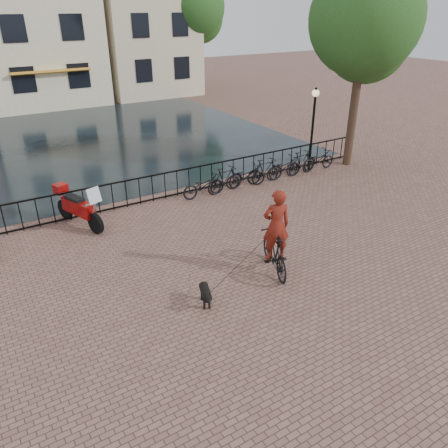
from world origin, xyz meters
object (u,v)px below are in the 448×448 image
lamp_post (314,116)px  motorcycle (78,203)px  cyclist (276,237)px  dog (205,294)px

lamp_post → motorcycle: (-10.02, -0.19, -1.58)m
cyclist → dog: bearing=27.8°
dog → motorcycle: motorcycle is taller
dog → lamp_post: bearing=54.7°
dog → motorcycle: size_ratio=0.38×
cyclist → motorcycle: bearing=-36.2°
cyclist → lamp_post: bearing=-118.3°
cyclist → dog: size_ratio=3.16×
lamp_post → cyclist: bearing=-137.8°
lamp_post → cyclist: (-6.27, -5.69, -1.33)m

